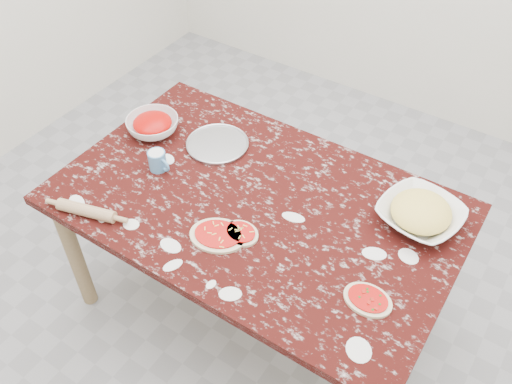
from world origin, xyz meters
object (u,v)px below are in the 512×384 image
(pizza_tray, at_px, (217,144))
(worktable, at_px, (256,215))
(sauce_bowl, at_px, (153,126))
(flour_mug, at_px, (158,161))
(rolling_pin, at_px, (86,211))
(cheese_bowl, at_px, (420,215))

(pizza_tray, bearing_deg, worktable, -30.34)
(worktable, height_order, pizza_tray, pizza_tray)
(sauce_bowl, bearing_deg, flour_mug, -44.12)
(rolling_pin, bearing_deg, pizza_tray, 74.39)
(worktable, bearing_deg, cheese_bowl, 22.93)
(worktable, height_order, rolling_pin, rolling_pin)
(pizza_tray, xyz_separation_m, flour_mug, (-0.12, -0.26, 0.04))
(rolling_pin, bearing_deg, worktable, 39.94)
(pizza_tray, distance_m, cheese_bowl, 0.92)
(rolling_pin, bearing_deg, cheese_bowl, 31.62)
(flour_mug, bearing_deg, worktable, 8.33)
(flour_mug, relative_size, rolling_pin, 0.46)
(sauce_bowl, distance_m, flour_mug, 0.26)
(cheese_bowl, distance_m, rolling_pin, 1.29)
(pizza_tray, xyz_separation_m, cheese_bowl, (0.92, 0.05, 0.03))
(flour_mug, distance_m, rolling_pin, 0.37)
(cheese_bowl, relative_size, rolling_pin, 1.26)
(pizza_tray, bearing_deg, flour_mug, -113.86)
(worktable, bearing_deg, sauce_bowl, 169.97)
(worktable, height_order, sauce_bowl, sauce_bowl)
(worktable, relative_size, rolling_pin, 6.59)
(cheese_bowl, height_order, rolling_pin, cheese_bowl)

